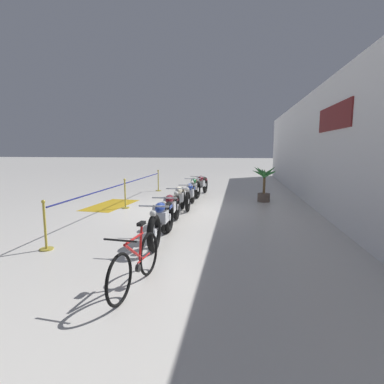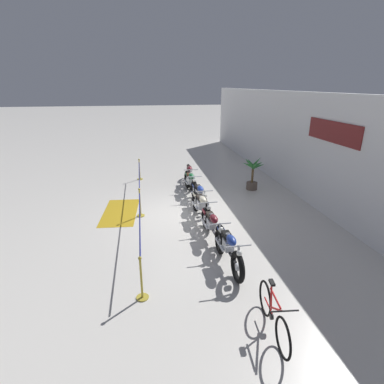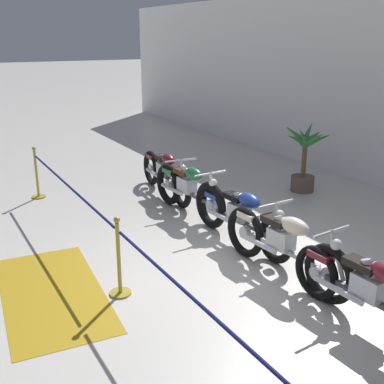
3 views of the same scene
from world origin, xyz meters
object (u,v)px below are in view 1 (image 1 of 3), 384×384
(bicycle, at_px, (136,263))
(stanchion_mid_left, at_px, (125,198))
(motorcycle_green_1, at_px, (194,188))
(stanchion_mid_right, at_px, (45,233))
(motorcycle_blue_2, at_px, (190,195))
(motorcycle_cream_3, at_px, (180,199))
(potted_palm_left_of_row, at_px, (264,182))
(stanchion_far_left, at_px, (138,184))
(motorcycle_maroon_0, at_px, (201,185))
(motorcycle_maroon_4, at_px, (170,209))
(motorcycle_blue_5, at_px, (162,220))
(floor_banner, at_px, (111,205))

(bicycle, relative_size, stanchion_mid_left, 1.64)
(motorcycle_green_1, distance_m, stanchion_mid_right, 6.87)
(motorcycle_blue_2, distance_m, motorcycle_cream_3, 1.20)
(potted_palm_left_of_row, height_order, stanchion_far_left, potted_palm_left_of_row)
(stanchion_far_left, xyz_separation_m, stanchion_mid_left, (1.36, 0.00, -0.36))
(bicycle, bearing_deg, motorcycle_maroon_0, -179.23)
(potted_palm_left_of_row, bearing_deg, motorcycle_cream_3, -45.92)
(motorcycle_maroon_4, relative_size, bicycle, 1.34)
(bicycle, bearing_deg, potted_palm_left_of_row, 162.40)
(motorcycle_blue_5, relative_size, bicycle, 1.28)
(motorcycle_maroon_4, relative_size, stanchion_far_left, 0.26)
(stanchion_mid_right, bearing_deg, potted_palm_left_of_row, 142.98)
(motorcycle_cream_3, xyz_separation_m, bicycle, (5.17, 0.34, -0.09))
(potted_palm_left_of_row, xyz_separation_m, stanchion_far_left, (0.75, -4.96, -0.05))
(floor_banner, bearing_deg, motorcycle_green_1, 123.68)
(motorcycle_maroon_0, bearing_deg, stanchion_mid_left, -35.08)
(motorcycle_blue_2, xyz_separation_m, motorcycle_maroon_4, (2.64, -0.12, 0.01))
(stanchion_mid_right, bearing_deg, bicycle, 60.53)
(stanchion_mid_left, bearing_deg, stanchion_mid_right, 0.00)
(motorcycle_maroon_4, distance_m, motorcycle_blue_5, 1.39)
(motorcycle_blue_5, bearing_deg, floor_banner, -143.00)
(motorcycle_maroon_0, distance_m, motorcycle_green_1, 1.24)
(motorcycle_cream_3, bearing_deg, motorcycle_maroon_4, 1.23)
(motorcycle_maroon_0, xyz_separation_m, motorcycle_maroon_4, (5.41, -0.19, -0.01))
(motorcycle_blue_5, height_order, floor_banner, motorcycle_blue_5)
(motorcycle_cream_3, xyz_separation_m, stanchion_mid_right, (3.80, -2.09, -0.12))
(motorcycle_maroon_0, relative_size, floor_banner, 0.96)
(stanchion_mid_right, bearing_deg, motorcycle_blue_2, 155.79)
(motorcycle_cream_3, distance_m, potted_palm_left_of_row, 4.00)
(motorcycle_green_1, height_order, motorcycle_cream_3, motorcycle_green_1)
(bicycle, distance_m, stanchion_far_left, 7.60)
(motorcycle_green_1, xyz_separation_m, stanchion_mid_right, (6.52, -2.16, -0.13))
(motorcycle_maroon_4, distance_m, stanchion_mid_right, 3.16)
(motorcycle_blue_5, relative_size, stanchion_mid_left, 2.11)
(motorcycle_green_1, height_order, motorcycle_maroon_4, motorcycle_green_1)
(motorcycle_maroon_4, distance_m, bicycle, 3.74)
(bicycle, height_order, stanchion_mid_left, stanchion_mid_left)
(motorcycle_maroon_4, bearing_deg, motorcycle_blue_2, 177.32)
(motorcycle_maroon_0, distance_m, motorcycle_blue_2, 2.77)
(motorcycle_maroon_4, height_order, bicycle, bicycle)
(motorcycle_green_1, height_order, potted_palm_left_of_row, potted_palm_left_of_row)
(motorcycle_cream_3, bearing_deg, stanchion_mid_right, -28.83)
(motorcycle_maroon_0, bearing_deg, motorcycle_maroon_4, -2.03)
(bicycle, xyz_separation_m, stanchion_far_left, (-7.19, -2.43, 0.34))
(motorcycle_maroon_0, distance_m, motorcycle_cream_3, 3.97)
(bicycle, bearing_deg, motorcycle_green_1, -177.99)
(floor_banner, bearing_deg, motorcycle_cream_3, 73.26)
(motorcycle_blue_2, relative_size, motorcycle_blue_5, 1.03)
(motorcycle_blue_2, height_order, potted_palm_left_of_row, potted_palm_left_of_row)
(motorcycle_green_1, bearing_deg, motorcycle_cream_3, -1.42)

